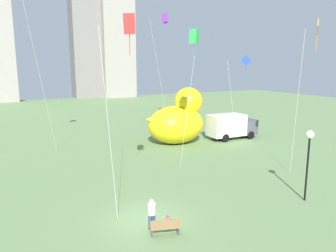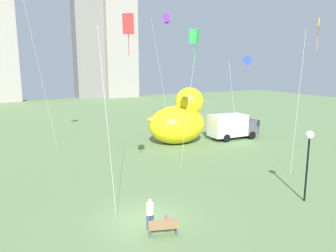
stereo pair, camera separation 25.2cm
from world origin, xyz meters
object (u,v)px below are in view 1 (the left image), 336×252
object	(u,v)px
park_bench	(165,227)
kite_green	(194,37)
person_adult	(152,213)
kite_blue	(245,64)
lamppost	(309,145)
kite_red	(129,25)
kite_orange	(316,34)
giant_inflatable_duck	(178,120)
box_truck	(231,126)
person_child	(168,221)
kite_purple	(165,19)

from	to	relation	value
park_bench	kite_green	xyz separation A→B (m)	(6.66, 8.65, 10.01)
person_adult	kite_blue	distance (m)	25.74
lamppost	kite_red	distance (m)	12.85
lamppost	kite_orange	distance (m)	9.21
giant_inflatable_duck	box_truck	bearing A→B (deg)	-7.91
person_adult	giant_inflatable_duck	xyz separation A→B (m)	(10.03, 15.94, 1.66)
person_child	lamppost	distance (m)	9.89
kite_blue	box_truck	bearing A→B (deg)	-160.29
lamppost	kite_red	bearing A→B (deg)	156.97
park_bench	kite_blue	bearing A→B (deg)	42.33
box_truck	giant_inflatable_duck	bearing A→B (deg)	172.09
kite_purple	kite_green	bearing A→B (deg)	-108.58
person_child	kite_orange	world-z (taller)	kite_orange
box_truck	kite_blue	bearing A→B (deg)	19.71
person_adult	kite_blue	bearing A→B (deg)	40.24
kite_blue	kite_purple	world-z (taller)	kite_purple
park_bench	giant_inflatable_duck	bearing A→B (deg)	60.08
box_truck	kite_green	size ratio (longest dim) A/B	0.52
person_adult	kite_red	bearing A→B (deg)	87.42
lamppost	person_child	bearing A→B (deg)	176.89
person_child	box_truck	distance (m)	22.12
lamppost	park_bench	bearing A→B (deg)	179.66
kite_orange	kite_purple	bearing A→B (deg)	94.91
kite_orange	person_child	bearing A→B (deg)	-166.33
person_child	kite_orange	bearing A→B (deg)	13.67
kite_orange	kite_blue	xyz separation A→B (m)	(4.23, 12.97, -2.09)
person_child	kite_orange	xyz separation A→B (m)	(13.84, 3.37, 10.16)
person_adult	kite_orange	distance (m)	17.73
kite_blue	giant_inflatable_duck	bearing A→B (deg)	179.62
park_bench	kite_red	bearing A→B (deg)	92.58
park_bench	kite_red	distance (m)	10.91
person_child	lamppost	bearing A→B (deg)	-3.11
kite_red	kite_purple	size ratio (longest dim) A/B	0.75
kite_red	kite_green	bearing A→B (deg)	33.26
person_child	giant_inflatable_duck	world-z (taller)	giant_inflatable_duck
park_bench	kite_red	world-z (taller)	kite_red
person_child	kite_orange	size ratio (longest dim) A/B	0.07
lamppost	kite_purple	size ratio (longest dim) A/B	0.30
park_bench	kite_blue	xyz separation A→B (m)	(18.43, 16.79, 8.07)
box_truck	kite_green	bearing A→B (deg)	-142.29
person_adult	kite_blue	size ratio (longest dim) A/B	0.17
person_child	box_truck	size ratio (longest dim) A/B	0.15
kite_orange	box_truck	bearing A→B (deg)	81.09
kite_purple	giant_inflatable_duck	bearing A→B (deg)	-106.87
park_bench	kite_green	distance (m)	14.81
giant_inflatable_duck	kite_purple	xyz separation A→B (m)	(2.64, 8.70, 11.62)
giant_inflatable_duck	kite_green	world-z (taller)	kite_green
giant_inflatable_duck	kite_green	bearing A→B (deg)	-110.35
park_bench	kite_orange	size ratio (longest dim) A/B	0.13
lamppost	kite_orange	world-z (taller)	kite_orange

